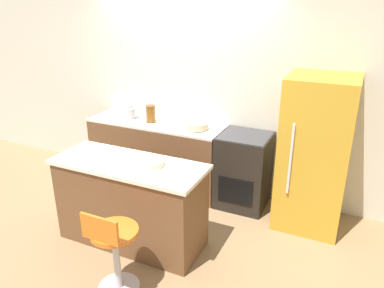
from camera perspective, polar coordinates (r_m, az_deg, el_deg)
name	(u,v)px	position (r m, az deg, el deg)	size (l,w,h in m)	color
ground_plane	(165,198)	(4.99, -4.19, -8.24)	(14.00, 14.00, 0.00)	#8E704C
wall_back	(185,91)	(5.03, -1.07, 8.07)	(8.00, 0.06, 2.60)	beige
back_counter	(157,154)	(5.15, -5.35, -1.52)	(1.84, 0.58, 0.93)	brown
kitchen_island	(131,203)	(4.02, -9.28, -8.80)	(1.59, 0.63, 0.93)	brown
oven_range	(243,170)	(4.69, 7.84, -4.00)	(0.61, 0.60, 0.93)	black
refrigerator	(315,154)	(4.33, 18.22, -1.43)	(0.71, 0.74, 1.72)	gold
stool_chair	(114,250)	(3.42, -11.80, -15.48)	(0.42, 0.42, 0.86)	#B7B7BC
kettle	(129,112)	(5.13, -9.54, 4.84)	(0.17, 0.17, 0.22)	silver
mixing_bowl	(197,126)	(4.67, 0.79, 2.82)	(0.28, 0.28, 0.08)	#C1B28E
canister_jar	(151,114)	(4.95, -6.32, 4.64)	(0.13, 0.13, 0.22)	brown
fruit_bowl	(151,163)	(3.70, -6.34, -2.88)	(0.26, 0.26, 0.06)	beige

